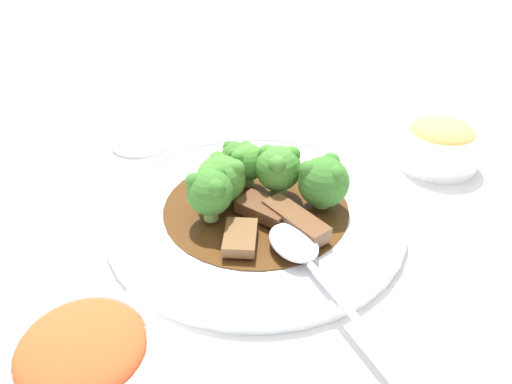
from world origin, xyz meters
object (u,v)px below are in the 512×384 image
beef_strip_0 (264,209)px  side_bowl_appetizer (440,143)px  broccoli_floret_4 (324,181)px  sauce_dish (140,139)px  broccoli_floret_0 (236,156)px  broccoli_floret_3 (278,167)px  side_bowl_kimchi (85,361)px  beef_strip_1 (240,237)px  broccoli_floret_2 (220,179)px  broccoli_floret_1 (210,191)px  broccoli_floret_5 (248,161)px  main_plate (256,211)px  beef_strip_2 (296,220)px  serving_spoon (303,254)px

beef_strip_0 → side_bowl_appetizer: 0.25m
broccoli_floret_4 → sauce_dish: 0.28m
beef_strip_0 → broccoli_floret_0: 0.08m
beef_strip_0 → broccoli_floret_3: bearing=166.8°
side_bowl_kimchi → beef_strip_1: bearing=150.9°
beef_strip_0 → broccoli_floret_2: bearing=-109.0°
broccoli_floret_1 → broccoli_floret_5: (-0.07, 0.03, -0.00)m
broccoli_floret_3 → sauce_dish: bearing=-121.0°
beef_strip_0 → broccoli_floret_1: 0.06m
main_plate → beef_strip_1: size_ratio=6.32×
main_plate → broccoli_floret_4: size_ratio=5.75×
main_plate → broccoli_floret_3: bearing=140.2°
broccoli_floret_1 → beef_strip_2: bearing=88.8°
broccoli_floret_0 → broccoli_floret_1: broccoli_floret_1 is taller
broccoli_floret_2 → broccoli_floret_3: broccoli_floret_3 is taller
broccoli_floret_5 → sauce_dish: bearing=-123.1°
broccoli_floret_3 → broccoli_floret_5: broccoli_floret_3 is taller
broccoli_floret_3 → side_bowl_kimchi: (0.24, -0.11, -0.02)m
broccoli_floret_2 → side_bowl_kimchi: 0.22m
beef_strip_0 → sauce_dish: 0.25m
broccoli_floret_5 → sauce_dish: broccoli_floret_5 is taller
beef_strip_2 → broccoli_floret_5: (-0.07, -0.06, 0.02)m
broccoli_floret_2 → broccoli_floret_5: (-0.04, 0.02, 0.00)m
broccoli_floret_2 → beef_strip_0: bearing=71.0°
main_plate → broccoli_floret_2: 0.05m
main_plate → serving_spoon: serving_spoon is taller
beef_strip_2 → broccoli_floret_4: (-0.04, 0.02, 0.02)m
sauce_dish → side_bowl_kimchi: bearing=13.3°
side_bowl_appetizer → broccoli_floret_2: bearing=-59.6°
beef_strip_2 → broccoli_floret_3: broccoli_floret_3 is taller
broccoli_floret_4 → serving_spoon: bearing=-9.2°
broccoli_floret_3 → beef_strip_2: bearing=22.2°
broccoli_floret_2 → sauce_dish: (-0.14, -0.14, -0.04)m
broccoli_floret_2 → sauce_dish: size_ratio=0.67×
broccoli_floret_0 → broccoli_floret_2: 0.05m
broccoli_floret_5 → serving_spoon: size_ratio=0.27×
broccoli_floret_4 → sauce_dish: (-0.13, -0.24, -0.04)m
beef_strip_0 → side_bowl_appetizer: bearing=129.0°
broccoli_floret_5 → side_bowl_appetizer: 0.24m
broccoli_floret_1 → broccoli_floret_5: 0.07m
beef_strip_0 → sauce_dish: size_ratio=0.78×
broccoli_floret_1 → side_bowl_appetizer: size_ratio=0.57×
broccoli_floret_0 → side_bowl_appetizer: (-0.09, 0.24, -0.02)m
main_plate → beef_strip_1: 0.06m
broccoli_floret_3 → side_bowl_kimchi: 0.27m
beef_strip_2 → broccoli_floret_4: bearing=149.2°
serving_spoon → sauce_dish: 0.32m
beef_strip_0 → broccoli_floret_2: 0.05m
beef_strip_2 → broccoli_floret_1: 0.09m
broccoli_floret_3 → side_bowl_appetizer: bearing=122.3°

